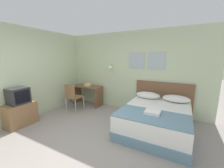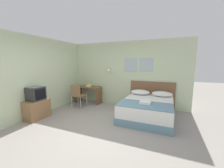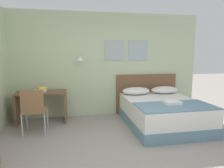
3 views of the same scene
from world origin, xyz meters
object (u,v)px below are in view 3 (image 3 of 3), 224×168
object	(u,v)px
desk_chair	(34,108)
pillow_left	(136,91)
bed	(162,113)
headboard	(146,94)
throw_blanket	(175,106)
fruit_bowl	(41,90)
folded_towel_near_foot	(172,102)
desk	(42,101)
pillow_right	(164,90)

from	to	relation	value
desk_chair	pillow_left	bearing A→B (deg)	17.86
bed	desk_chair	world-z (taller)	desk_chair
headboard	desk_chair	distance (m)	2.94
throw_blanket	fruit_bowl	world-z (taller)	fruit_bowl
folded_towel_near_foot	desk	world-z (taller)	desk
folded_towel_near_foot	desk_chair	distance (m)	2.77
bed	pillow_left	world-z (taller)	pillow_left
pillow_right	fruit_bowl	distance (m)	3.10
desk	desk_chair	world-z (taller)	desk_chair
pillow_right	desk_chair	distance (m)	3.23
bed	desk	size ratio (longest dim) A/B	1.78
headboard	folded_towel_near_foot	distance (m)	1.46
bed	pillow_right	world-z (taller)	pillow_right
headboard	folded_towel_near_foot	bearing A→B (deg)	-90.11
pillow_left	folded_towel_near_foot	xyz separation A→B (m)	(0.39, -1.16, -0.04)
throw_blanket	desk	size ratio (longest dim) A/B	1.36
desk_chair	folded_towel_near_foot	bearing A→B (deg)	-8.38
pillow_right	desk	distance (m)	3.09
pillow_right	folded_towel_near_foot	xyz separation A→B (m)	(-0.39, -1.16, -0.04)
pillow_left	headboard	bearing A→B (deg)	37.28
throw_blanket	desk_chair	world-z (taller)	desk_chair
pillow_right	headboard	bearing A→B (deg)	142.72
throw_blanket	desk	world-z (taller)	desk
headboard	pillow_right	xyz separation A→B (m)	(0.39, -0.30, 0.14)
headboard	pillow_left	bearing A→B (deg)	-142.72
throw_blanket	desk	distance (m)	2.99
throw_blanket	folded_towel_near_foot	distance (m)	0.15
bed	desk	distance (m)	2.80
headboard	desk	bearing A→B (deg)	-173.47
throw_blanket	pillow_left	bearing A→B (deg)	106.73
headboard	pillow_right	world-z (taller)	headboard
headboard	folded_towel_near_foot	xyz separation A→B (m)	(-0.00, -1.46, 0.11)
desk_chair	pillow_right	bearing A→B (deg)	13.59
pillow_left	fruit_bowl	size ratio (longest dim) A/B	2.57
headboard	pillow_left	xyz separation A→B (m)	(-0.39, -0.30, 0.14)
desk	throw_blanket	bearing A→B (deg)	-25.56
pillow_right	desk_chair	xyz separation A→B (m)	(-3.13, -0.76, -0.13)
bed	pillow_right	size ratio (longest dim) A/B	2.78
pillow_left	pillow_right	world-z (taller)	same
bed	folded_towel_near_foot	bearing A→B (deg)	-90.36
throw_blanket	folded_towel_near_foot	bearing A→B (deg)	91.14
headboard	folded_towel_near_foot	size ratio (longest dim) A/B	5.26
folded_towel_near_foot	bed	bearing A→B (deg)	89.64
headboard	desk	world-z (taller)	headboard
headboard	desk_chair	xyz separation A→B (m)	(-2.74, -1.06, 0.02)
bed	desk_chair	xyz separation A→B (m)	(-2.74, -0.03, 0.26)
folded_towel_near_foot	throw_blanket	bearing A→B (deg)	-88.86
folded_towel_near_foot	fruit_bowl	size ratio (longest dim) A/B	1.15
throw_blanket	desk_chair	distance (m)	2.80
fruit_bowl	pillow_right	bearing A→B (deg)	-0.46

